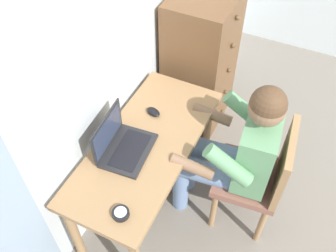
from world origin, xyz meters
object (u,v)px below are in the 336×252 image
Objects in this scene: chair at (260,175)px; computer_mouse at (153,112)px; dresser at (201,62)px; desk_clock at (121,213)px; desk at (147,155)px; person_seated at (236,149)px; laptop at (121,144)px.

chair reaches higher than computer_mouse.
computer_mouse is (-0.78, 0.01, 0.16)m from dresser.
chair is 9.78× the size of desk_clock.
dresser is (1.02, 0.05, -0.02)m from desk.
chair is 0.78m from computer_mouse.
dresser is at bearing 34.45° from person_seated.
computer_mouse is at bearing 90.15° from chair.
desk is 0.22m from laptop.
dresser reaches higher than desk_clock.
computer_mouse is (-0.00, 0.75, 0.24)m from chair.
desk is 1.05× the size of dresser.
desk is at bearing -143.03° from computer_mouse.
dresser reaches higher than chair.
desk_clock is at bearing 141.39° from chair.
desk_clock is (-0.71, 0.57, 0.24)m from chair.
laptop is 0.34m from computer_mouse.
desk is at bearing 114.09° from person_seated.
laptop is (-1.12, 0.05, 0.19)m from dresser.
dresser is 11.55× the size of computer_mouse.
laptop is (-0.10, 0.10, 0.17)m from desk.
dresser is at bearing 43.02° from chair.
person_seated is at bearing 95.21° from chair.
laptop is 3.61× the size of computer_mouse.
person_seated is at bearing -145.55° from dresser.
laptop is 0.43m from desk_clock.
desk_clock is at bearing -145.23° from computer_mouse.
laptop is at bearing 177.49° from dresser.
chair is (0.24, -0.68, -0.11)m from desk.
chair is 0.73× the size of person_seated.
chair is 8.80× the size of computer_mouse.
person_seated is at bearing -65.91° from desk.
dresser reaches higher than computer_mouse.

